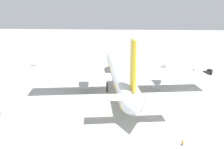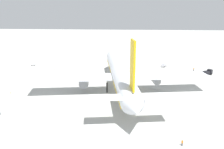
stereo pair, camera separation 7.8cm
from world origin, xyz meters
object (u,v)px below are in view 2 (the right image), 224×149
Objects in this scene: service_van at (164,65)px; ground_worker_1 at (182,143)px; baggage_cart_1 at (33,64)px; ground_worker_0 at (194,69)px; airliner at (120,73)px; traffic_cone_1 at (55,69)px; traffic_cone_2 at (11,92)px; traffic_cone_0 at (185,73)px; ground_worker_2 at (190,73)px; service_truck_0 at (208,72)px.

service_van is 2.91× the size of ground_worker_1.
ground_worker_0 is (-5.67, -94.75, 0.17)m from baggage_cart_1.
traffic_cone_1 is at bearing 50.73° from airliner.
ground_worker_0 is 94.15m from traffic_cone_2.
ground_worker_1 is (-75.12, 22.52, -0.07)m from ground_worker_0.
traffic_cone_1 is (-12.26, 62.53, -0.76)m from service_van.
traffic_cone_0 is at bearing -98.20° from baggage_cart_1.
ground_worker_2 is (27.20, -36.10, -6.66)m from airliner.
ground_worker_0 reaches higher than baggage_cart_1.
ground_worker_1 is at bearing -156.36° from airliner.
airliner is 145.32× the size of traffic_cone_1.
service_truck_0 is at bearing -90.40° from ground_worker_2.
service_van is 63.73m from traffic_cone_1.
airliner is 49.42× the size of ground_worker_1.
airliner is 45.37m from traffic_cone_2.
airliner is 45.69m from ground_worker_2.
baggage_cart_1 reaches higher than traffic_cone_2.
service_truck_0 reaches higher than ground_worker_0.
ground_worker_0 reaches higher than ground_worker_2.
ground_worker_0 is (35.30, -39.94, -6.62)m from airliner.
ground_worker_0 is (8.17, 4.87, -0.48)m from service_truck_0.
service_truck_0 is at bearing -95.54° from traffic_cone_0.
ground_worker_0 is at bearing -25.34° from ground_worker_2.
service_truck_0 is 1.21× the size of service_van.
airliner reaches higher than ground_worker_2.
ground_worker_2 is at bearing -67.08° from traffic_cone_2.
ground_worker_1 is at bearing 175.15° from service_van.
traffic_cone_1 is 1.00× the size of traffic_cone_2.
traffic_cone_1 is at bearing 93.08° from ground_worker_0.
service_van is at bearing -29.45° from airliner.
service_truck_0 is 1.89× the size of baggage_cart_1.
traffic_cone_2 is (-6.78, 44.28, -7.23)m from airliner.
service_truck_0 is 3.39× the size of ground_worker_2.
service_van is 8.55× the size of traffic_cone_2.
service_truck_0 reaches higher than service_van.
traffic_cone_2 is at bearing 110.85° from service_truck_0.
airliner is 52.74m from service_truck_0.
airliner is at bearing -129.27° from traffic_cone_1.
service_van is 2.69× the size of ground_worker_0.
traffic_cone_0 is 1.00× the size of traffic_cone_2.
traffic_cone_2 is at bearing -167.56° from baggage_cart_1.
service_truck_0 is 3.51× the size of ground_worker_1.
ground_worker_0 is at bearing -93.42° from baggage_cart_1.
ground_worker_1 is 69.99m from traffic_cone_2.
baggage_cart_1 is 48.91m from traffic_cone_2.
airliner reaches higher than traffic_cone_1.
traffic_cone_0 is (-12.76, -88.52, -0.45)m from baggage_cart_1.
ground_worker_0 is 1.05× the size of ground_worker_2.
ground_worker_0 is at bearing -41.33° from traffic_cone_0.
baggage_cart_1 is 94.92m from ground_worker_0.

